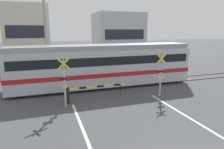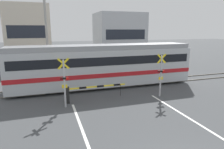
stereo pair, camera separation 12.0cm
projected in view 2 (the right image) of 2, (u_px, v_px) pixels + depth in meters
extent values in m
cube|color=#5B564C|center=(104.00, 88.00, 15.80)|extent=(50.00, 0.10, 0.08)
cube|color=#5B564C|center=(99.00, 84.00, 17.13)|extent=(50.00, 0.10, 0.08)
cube|color=white|center=(224.00, 140.00, 8.49)|extent=(0.14, 12.25, 0.01)
cube|color=#B7BCC1|center=(104.00, 67.00, 16.18)|extent=(14.49, 2.62, 2.83)
cube|color=gray|center=(104.00, 47.00, 15.83)|extent=(14.34, 2.31, 0.36)
cube|color=red|center=(104.00, 72.00, 16.28)|extent=(14.50, 2.67, 0.32)
cube|color=black|center=(104.00, 59.00, 16.04)|extent=(13.91, 2.66, 0.64)
cube|color=black|center=(3.00, 64.00, 13.83)|extent=(0.03, 1.83, 0.80)
cylinder|color=black|center=(47.00, 89.00, 14.42)|extent=(0.76, 0.12, 0.76)
cylinder|color=black|center=(47.00, 84.00, 15.75)|extent=(0.76, 0.12, 0.76)
cylinder|color=black|center=(156.00, 80.00, 17.16)|extent=(0.76, 0.12, 0.76)
cylinder|color=black|center=(148.00, 76.00, 18.49)|extent=(0.76, 0.12, 0.76)
cube|color=black|center=(68.00, 95.00, 12.55)|extent=(0.20, 0.20, 1.09)
cube|color=yellow|center=(97.00, 86.00, 13.05)|extent=(3.86, 0.09, 0.09)
cube|color=black|center=(83.00, 88.00, 12.75)|extent=(0.46, 0.10, 0.10)
cube|color=black|center=(100.00, 86.00, 13.11)|extent=(0.46, 0.10, 0.10)
cube|color=black|center=(117.00, 85.00, 13.46)|extent=(0.46, 0.10, 0.10)
cylinder|color=black|center=(121.00, 90.00, 13.64)|extent=(0.02, 0.02, 0.76)
cube|color=black|center=(123.00, 71.00, 20.05)|extent=(0.20, 0.20, 1.09)
cube|color=yellow|center=(104.00, 68.00, 19.38)|extent=(3.86, 0.09, 0.09)
cube|color=black|center=(114.00, 67.00, 19.67)|extent=(0.46, 0.10, 0.10)
cube|color=black|center=(103.00, 68.00, 19.32)|extent=(0.46, 0.10, 0.10)
cube|color=black|center=(91.00, 69.00, 18.96)|extent=(0.46, 0.10, 0.10)
cylinder|color=black|center=(88.00, 73.00, 18.97)|extent=(0.02, 0.02, 0.76)
cylinder|color=#B2B2B7|center=(65.00, 84.00, 11.77)|extent=(0.11, 0.11, 2.89)
cube|color=yellow|center=(63.00, 64.00, 11.51)|extent=(0.68, 0.04, 0.68)
cube|color=yellow|center=(63.00, 64.00, 11.51)|extent=(0.68, 0.04, 0.68)
cube|color=black|center=(64.00, 78.00, 11.70)|extent=(0.44, 0.12, 0.12)
cylinder|color=#4C0C0C|center=(61.00, 79.00, 11.58)|extent=(0.15, 0.03, 0.15)
cylinder|color=red|center=(67.00, 78.00, 11.68)|extent=(0.15, 0.03, 0.15)
cube|color=yellow|center=(65.00, 86.00, 11.79)|extent=(0.32, 0.03, 0.20)
cylinder|color=#B2B2B7|center=(161.00, 76.00, 13.76)|extent=(0.11, 0.11, 2.89)
cube|color=yellow|center=(162.00, 59.00, 13.49)|extent=(0.68, 0.04, 0.68)
cube|color=yellow|center=(162.00, 59.00, 13.49)|extent=(0.68, 0.04, 0.68)
cube|color=black|center=(161.00, 71.00, 13.68)|extent=(0.44, 0.12, 0.12)
cylinder|color=#4C0C0C|center=(159.00, 72.00, 13.56)|extent=(0.15, 0.03, 0.15)
cylinder|color=red|center=(164.00, 71.00, 13.66)|extent=(0.15, 0.03, 0.15)
cube|color=yellow|center=(161.00, 78.00, 13.77)|extent=(0.32, 0.03, 0.20)
cylinder|color=brown|center=(93.00, 71.00, 20.74)|extent=(0.13, 0.13, 0.81)
cylinder|color=brown|center=(94.00, 71.00, 20.78)|extent=(0.13, 0.13, 0.81)
cube|color=#B7B7BC|center=(93.00, 64.00, 20.60)|extent=(0.38, 0.22, 0.64)
sphere|color=tan|center=(93.00, 60.00, 20.51)|extent=(0.22, 0.22, 0.22)
cube|color=beige|center=(29.00, 34.00, 27.64)|extent=(5.62, 5.83, 7.87)
cube|color=#1E232D|center=(27.00, 32.00, 24.84)|extent=(4.72, 0.03, 1.57)
cube|color=#B2B7BC|center=(119.00, 36.00, 31.76)|extent=(7.25, 5.83, 7.11)
cube|color=#1E232D|center=(126.00, 34.00, 28.97)|extent=(6.09, 0.03, 1.42)
cylinder|color=gray|center=(47.00, 36.00, 19.46)|extent=(0.22, 0.22, 8.04)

